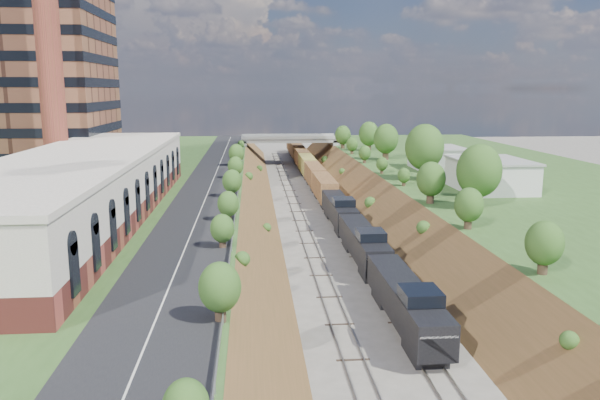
% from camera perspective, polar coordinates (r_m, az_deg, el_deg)
% --- Properties ---
extents(platform_left, '(44.00, 180.00, 5.00)m').
position_cam_1_polar(platform_left, '(90.45, -19.70, -0.28)').
color(platform_left, '#335322').
rests_on(platform_left, ground).
extents(platform_right, '(44.00, 180.00, 5.00)m').
position_cam_1_polar(platform_right, '(97.17, 21.29, 0.35)').
color(platform_right, '#335322').
rests_on(platform_right, ground).
extents(embankment_left, '(10.00, 180.00, 10.00)m').
position_cam_1_polar(embankment_left, '(87.87, -5.60, -1.66)').
color(embankment_left, brown).
rests_on(embankment_left, ground).
extents(embankment_right, '(10.00, 180.00, 10.00)m').
position_cam_1_polar(embankment_right, '(90.23, 8.51, -1.40)').
color(embankment_right, brown).
rests_on(embankment_right, ground).
extents(rail_left_track, '(1.58, 180.00, 0.18)m').
position_cam_1_polar(rail_left_track, '(88.12, -0.13, -1.51)').
color(rail_left_track, gray).
rests_on(rail_left_track, ground).
extents(rail_right_track, '(1.58, 180.00, 0.18)m').
position_cam_1_polar(rail_right_track, '(88.68, 3.22, -1.45)').
color(rail_right_track, gray).
rests_on(rail_right_track, ground).
extents(road, '(8.00, 180.00, 0.10)m').
position_cam_1_polar(road, '(87.12, -8.62, 1.54)').
color(road, black).
rests_on(road, platform_left).
extents(guardrail, '(0.10, 171.00, 0.70)m').
position_cam_1_polar(guardrail, '(86.66, -5.93, 1.89)').
color(guardrail, '#99999E').
rests_on(guardrail, platform_left).
extents(commercial_building, '(14.30, 62.30, 7.00)m').
position_cam_1_polar(commercial_building, '(67.23, -20.64, 1.22)').
color(commercial_building, brown).
rests_on(commercial_building, platform_left).
extents(smokestack, '(3.20, 3.20, 40.00)m').
position_cam_1_polar(smokestack, '(86.20, -23.36, 14.01)').
color(smokestack, brown).
rests_on(smokestack, platform_left).
extents(overpass, '(24.50, 8.30, 7.40)m').
position_cam_1_polar(overpass, '(148.77, -1.07, 5.42)').
color(overpass, gray).
rests_on(overpass, ground).
extents(white_building_near, '(9.00, 12.00, 4.00)m').
position_cam_1_polar(white_building_near, '(85.36, 18.08, 2.26)').
color(white_building_near, silver).
rests_on(white_building_near, platform_right).
extents(white_building_far, '(8.00, 10.00, 3.60)m').
position_cam_1_polar(white_building_far, '(105.67, 13.24, 3.95)').
color(white_building_far, silver).
rests_on(white_building_far, platform_right).
extents(tree_right_large, '(5.25, 5.25, 7.61)m').
position_cam_1_polar(tree_right_large, '(71.59, 17.07, 2.70)').
color(tree_right_large, '#473323').
rests_on(tree_right_large, platform_right).
extents(tree_left_crest, '(2.45, 2.45, 3.55)m').
position_cam_1_polar(tree_left_crest, '(47.37, -7.36, -3.78)').
color(tree_left_crest, '#473323').
rests_on(tree_left_crest, platform_left).
extents(freight_train, '(2.83, 145.06, 4.55)m').
position_cam_1_polar(freight_train, '(112.44, 1.49, 2.41)').
color(freight_train, black).
rests_on(freight_train, ground).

